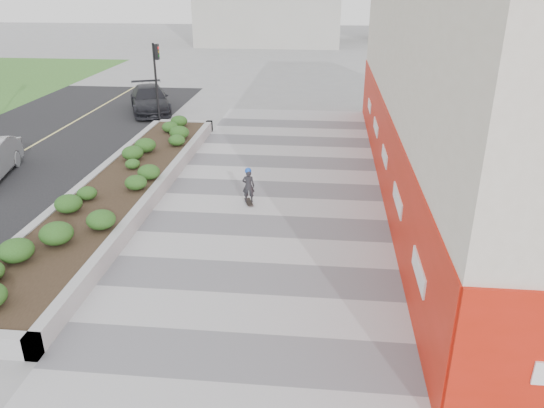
{
  "coord_description": "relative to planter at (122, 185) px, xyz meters",
  "views": [
    {
      "loc": [
        1.77,
        -10.3,
        7.44
      ],
      "look_at": [
        0.28,
        4.27,
        1.1
      ],
      "focal_mm": 35.0,
      "sensor_mm": 36.0,
      "label": 1
    }
  ],
  "objects": [
    {
      "name": "ground",
      "position": [
        5.5,
        -7.0,
        -0.42
      ],
      "size": [
        160.0,
        160.0,
        0.0
      ],
      "primitive_type": "plane",
      "color": "gray",
      "rests_on": "ground"
    },
    {
      "name": "walkway",
      "position": [
        5.5,
        -4.0,
        -0.41
      ],
      "size": [
        8.0,
        36.0,
        0.01
      ],
      "primitive_type": "cube",
      "color": "#A8A8AD",
      "rests_on": "ground"
    },
    {
      "name": "building",
      "position": [
        12.48,
        1.98,
        3.56
      ],
      "size": [
        6.04,
        24.08,
        8.0
      ],
      "color": "beige",
      "rests_on": "ground"
    },
    {
      "name": "planter",
      "position": [
        0.0,
        0.0,
        0.0
      ],
      "size": [
        3.0,
        18.0,
        0.9
      ],
      "color": "#9E9EA0",
      "rests_on": "ground"
    },
    {
      "name": "traffic_signal_near",
      "position": [
        -1.73,
        10.5,
        2.34
      ],
      "size": [
        0.33,
        0.28,
        4.2
      ],
      "color": "black",
      "rests_on": "ground"
    },
    {
      "name": "manhole_cover",
      "position": [
        6.0,
        -4.0,
        -0.42
      ],
      "size": [
        0.44,
        0.44,
        0.01
      ],
      "primitive_type": "cylinder",
      "color": "#595654",
      "rests_on": "ground"
    },
    {
      "name": "skateboarder",
      "position": [
        4.7,
        -0.25,
        0.26
      ],
      "size": [
        0.45,
        0.75,
        1.34
      ],
      "rotation": [
        0.0,
        0.0,
        0.33
      ],
      "color": "beige",
      "rests_on": "ground"
    },
    {
      "name": "car_dark",
      "position": [
        -3.0,
        12.72,
        0.33
      ],
      "size": [
        3.87,
        5.54,
        1.49
      ],
      "primitive_type": "imported",
      "rotation": [
        0.0,
        0.0,
        0.39
      ],
      "color": "black",
      "rests_on": "ground"
    }
  ]
}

